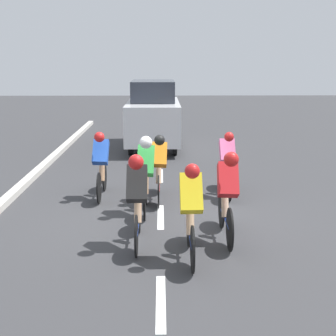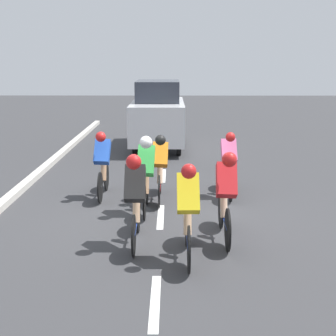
{
  "view_description": "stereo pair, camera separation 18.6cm",
  "coord_description": "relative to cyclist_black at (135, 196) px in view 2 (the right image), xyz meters",
  "views": [
    {
      "loc": [
        -0.01,
        8.53,
        2.92
      ],
      "look_at": [
        -0.14,
        0.1,
        0.95
      ],
      "focal_mm": 50.0,
      "sensor_mm": 36.0,
      "label": 1
    },
    {
      "loc": [
        -0.19,
        8.53,
        2.92
      ],
      "look_at": [
        -0.14,
        0.1,
        0.95
      ],
      "focal_mm": 50.0,
      "sensor_mm": 36.0,
      "label": 2
    }
  ],
  "objects": [
    {
      "name": "ground_plane",
      "position": [
        -0.37,
        -1.48,
        -0.82
      ],
      "size": [
        60.0,
        60.0,
        0.0
      ],
      "primitive_type": "plane",
      "color": "#38383A"
    },
    {
      "name": "lane_stripe_near",
      "position": [
        -0.37,
        1.82,
        -0.82
      ],
      "size": [
        0.12,
        1.4,
        0.01
      ],
      "primitive_type": "cube",
      "color": "white",
      "rests_on": "ground"
    },
    {
      "name": "lane_stripe_mid",
      "position": [
        -0.37,
        -1.38,
        -0.82
      ],
      "size": [
        0.12,
        1.4,
        0.01
      ],
      "primitive_type": "cube",
      "color": "white",
      "rests_on": "ground"
    },
    {
      "name": "lane_stripe_far",
      "position": [
        -0.37,
        -4.58,
        -0.82
      ],
      "size": [
        0.12,
        1.4,
        0.01
      ],
      "primitive_type": "cube",
      "color": "white",
      "rests_on": "ground"
    },
    {
      "name": "cyclist_black",
      "position": [
        0.0,
        0.0,
        0.0
      ],
      "size": [
        0.32,
        1.68,
        1.54
      ],
      "color": "black",
      "rests_on": "ground"
    },
    {
      "name": "cyclist_red",
      "position": [
        -1.45,
        -0.2,
        -0.01
      ],
      "size": [
        0.34,
        1.7,
        1.53
      ],
      "color": "black",
      "rests_on": "ground"
    },
    {
      "name": "cyclist_blue",
      "position": [
        0.9,
        -2.67,
        -0.05
      ],
      "size": [
        0.34,
        1.62,
        1.47
      ],
      "color": "black",
      "rests_on": "ground"
    },
    {
      "name": "cyclist_yellow",
      "position": [
        -0.81,
        0.57,
        -0.03
      ],
      "size": [
        0.33,
        1.64,
        1.53
      ],
      "color": "black",
      "rests_on": "ground"
    },
    {
      "name": "cyclist_green",
      "position": [
        -0.08,
        -1.62,
        0.0
      ],
      "size": [
        0.35,
        1.62,
        1.55
      ],
      "color": "black",
      "rests_on": "ground"
    },
    {
      "name": "cyclist_orange",
      "position": [
        -0.33,
        -2.42,
        -0.06
      ],
      "size": [
        0.34,
        1.68,
        1.45
      ],
      "color": "black",
      "rests_on": "ground"
    },
    {
      "name": "cyclist_pink",
      "position": [
        -1.8,
        -2.77,
        -0.08
      ],
      "size": [
        0.33,
        1.65,
        1.45
      ],
      "color": "black",
      "rests_on": "ground"
    },
    {
      "name": "support_car",
      "position": [
        -0.13,
        -8.49,
        0.28
      ],
      "size": [
        1.7,
        3.89,
        2.22
      ],
      "color": "black",
      "rests_on": "ground"
    }
  ]
}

